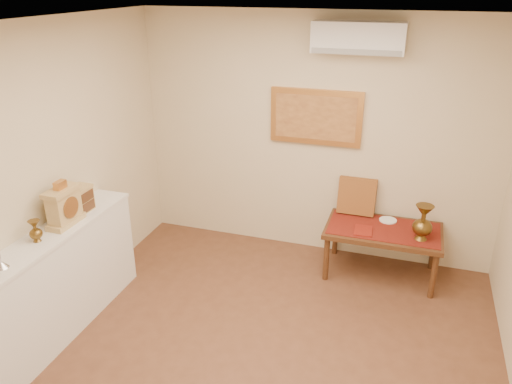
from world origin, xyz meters
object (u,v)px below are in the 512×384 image
at_px(wooden_chest, 81,199).
at_px(low_table, 383,234).
at_px(brass_urn_tall, 423,219).
at_px(display_ledge, 55,285).
at_px(mantel_clock, 64,206).

distance_m(wooden_chest, low_table, 3.07).
distance_m(brass_urn_tall, display_ledge, 3.53).
bearing_deg(low_table, display_ledge, -144.90).
xyz_separation_m(mantel_clock, wooden_chest, (-0.03, 0.28, -0.05)).
bearing_deg(brass_urn_tall, wooden_chest, -158.00).
relative_size(mantel_clock, low_table, 0.34).
distance_m(mantel_clock, low_table, 3.18).
relative_size(display_ledge, mantel_clock, 4.93).
xyz_separation_m(display_ledge, mantel_clock, (0.03, 0.24, 0.66)).
bearing_deg(mantel_clock, brass_urn_tall, 26.57).
relative_size(mantel_clock, wooden_chest, 1.68).
relative_size(brass_urn_tall, display_ledge, 0.22).
bearing_deg(display_ledge, wooden_chest, 90.45).
height_order(brass_urn_tall, low_table, brass_urn_tall).
xyz_separation_m(brass_urn_tall, mantel_clock, (-3.02, -1.51, 0.37)).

